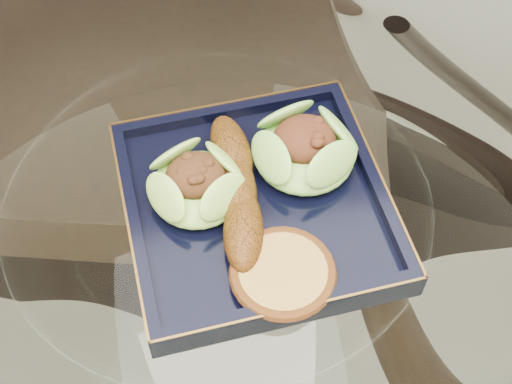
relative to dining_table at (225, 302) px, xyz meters
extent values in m
cylinder|color=white|center=(0.00, 0.00, 0.16)|extent=(1.10, 1.10, 0.01)
torus|color=black|center=(0.00, 0.00, 0.16)|extent=(1.13, 1.13, 0.02)
cylinder|color=black|center=(0.28, 0.28, -0.22)|extent=(0.04, 0.04, 0.75)
cylinder|color=black|center=(-0.28, 0.28, -0.22)|extent=(0.04, 0.04, 0.75)
cube|color=black|center=(-0.02, 0.39, -0.14)|extent=(0.47, 0.47, 0.04)
cylinder|color=black|center=(-0.22, 0.24, -0.38)|extent=(0.03, 0.03, 0.44)
cylinder|color=black|center=(0.13, 0.19, -0.38)|extent=(0.03, 0.03, 0.44)
cylinder|color=black|center=(-0.17, 0.59, -0.38)|extent=(0.03, 0.03, 0.44)
cylinder|color=black|center=(0.18, 0.54, -0.38)|extent=(0.03, 0.03, 0.44)
cube|color=black|center=(0.04, 0.01, 0.17)|extent=(0.29, 0.29, 0.02)
ellipsoid|color=#69A630|center=(-0.02, 0.03, 0.20)|extent=(0.11, 0.11, 0.04)
ellipsoid|color=#508D28|center=(0.10, 0.06, 0.20)|extent=(0.11, 0.11, 0.04)
ellipsoid|color=#66380A|center=(0.02, 0.02, 0.20)|extent=(0.05, 0.19, 0.04)
cylinder|color=#BC8A3E|center=(0.05, -0.08, 0.19)|extent=(0.11, 0.11, 0.02)
camera|label=1|loc=(-0.04, -0.40, 0.80)|focal=50.00mm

